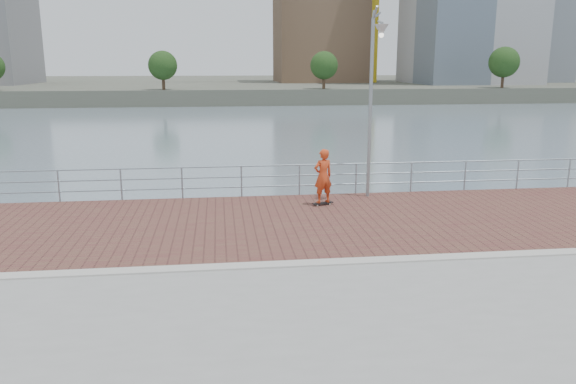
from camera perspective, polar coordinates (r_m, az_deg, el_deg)
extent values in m
plane|color=slate|center=(14.07, 1.03, -15.09)|extent=(400.00, 400.00, 0.00)
cube|color=brown|center=(16.64, -0.68, -3.09)|extent=(40.00, 6.80, 0.02)
cube|color=#B7B5AD|center=(13.24, 1.07, -7.32)|extent=(40.00, 0.40, 0.06)
cube|color=#4C5142|center=(134.90, -6.40, 10.68)|extent=(320.00, 95.00, 2.50)
cylinder|color=#8C9EA8|center=(20.44, -22.26, 0.54)|extent=(0.06, 0.06, 1.10)
cylinder|color=#8C9EA8|center=(20.00, -16.58, 0.71)|extent=(0.06, 0.06, 1.10)
cylinder|color=#8C9EA8|center=(19.75, -10.71, 0.88)|extent=(0.06, 0.06, 1.10)
cylinder|color=#8C9EA8|center=(19.72, -4.75, 1.05)|extent=(0.06, 0.06, 1.10)
cylinder|color=#8C9EA8|center=(19.91, 1.17, 1.20)|extent=(0.06, 0.06, 1.10)
cylinder|color=#8C9EA8|center=(20.30, 6.91, 1.34)|extent=(0.06, 0.06, 1.10)
cylinder|color=#8C9EA8|center=(20.88, 12.39, 1.46)|extent=(0.06, 0.06, 1.10)
cylinder|color=#8C9EA8|center=(21.65, 17.53, 1.56)|extent=(0.06, 0.06, 1.10)
cylinder|color=#8C9EA8|center=(22.57, 22.28, 1.64)|extent=(0.06, 0.06, 1.10)
cylinder|color=#8C9EA8|center=(23.64, 26.63, 1.70)|extent=(0.06, 0.06, 1.10)
cylinder|color=#8C9EA8|center=(19.68, -1.79, 2.70)|extent=(39.00, 0.05, 0.05)
cylinder|color=#8C9EA8|center=(19.75, -1.78, 1.63)|extent=(39.00, 0.05, 0.05)
cylinder|color=#8C9EA8|center=(19.83, -1.77, 0.60)|extent=(39.00, 0.05, 0.05)
cylinder|color=gray|center=(19.54, 8.36, 8.22)|extent=(0.12, 0.12, 6.07)
cylinder|color=gray|center=(19.04, 9.09, 17.22)|extent=(0.07, 1.01, 0.07)
cone|color=#B2B2AD|center=(18.54, 9.51, 16.69)|extent=(0.45, 0.45, 0.35)
cube|color=black|center=(18.60, 3.54, -1.12)|extent=(0.74, 0.40, 0.03)
cylinder|color=beige|center=(18.45, 3.01, -1.36)|extent=(0.06, 0.05, 0.06)
cylinder|color=beige|center=(18.67, 4.25, -1.21)|extent=(0.06, 0.05, 0.06)
cylinder|color=beige|center=(18.56, 2.82, -1.27)|extent=(0.06, 0.05, 0.06)
cylinder|color=beige|center=(18.78, 4.06, -1.13)|extent=(0.06, 0.05, 0.06)
imported|color=red|center=(18.40, 3.58, 1.63)|extent=(0.75, 0.61, 1.79)
cube|color=brown|center=(124.58, 3.19, 17.50)|extent=(18.00, 18.00, 27.70)
cylinder|color=#473323|center=(89.69, -12.55, 11.20)|extent=(0.50, 0.50, 3.42)
sphere|color=#193814|center=(89.66, -12.62, 12.45)|extent=(4.40, 4.40, 4.40)
cylinder|color=#473323|center=(90.87, 3.66, 11.49)|extent=(0.50, 0.50, 3.41)
sphere|color=#193814|center=(90.84, 3.68, 12.72)|extent=(4.38, 4.38, 4.38)
cylinder|color=#473323|center=(100.81, 20.99, 10.96)|extent=(0.50, 0.50, 3.87)
sphere|color=#193814|center=(100.79, 21.10, 12.21)|extent=(4.98, 4.98, 4.98)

